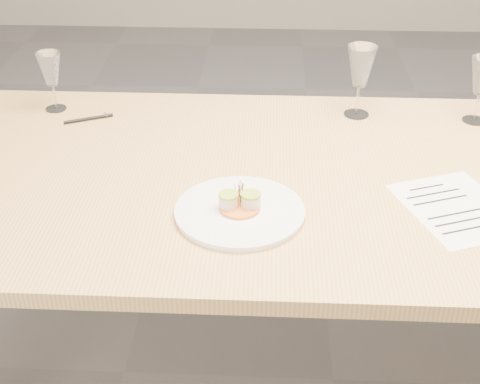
{
  "coord_description": "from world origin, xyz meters",
  "views": [
    {
      "loc": [
        -0.22,
        -1.5,
        1.61
      ],
      "look_at": [
        -0.29,
        -0.18,
        0.8
      ],
      "focal_mm": 50.0,
      "sensor_mm": 36.0,
      "label": 1
    }
  ],
  "objects_px": {
    "dinner_plate": "(240,210)",
    "wine_glass_1": "(361,68)",
    "wine_glass_0": "(50,70)",
    "recipe_sheet": "(457,208)",
    "ballpoint_pen": "(89,119)",
    "dining_table": "(352,197)"
  },
  "relations": [
    {
      "from": "dining_table",
      "to": "ballpoint_pen",
      "type": "distance_m",
      "value": 0.82
    },
    {
      "from": "recipe_sheet",
      "to": "wine_glass_1",
      "type": "relative_size",
      "value": 1.65
    },
    {
      "from": "dining_table",
      "to": "dinner_plate",
      "type": "relative_size",
      "value": 7.88
    },
    {
      "from": "dinner_plate",
      "to": "wine_glass_1",
      "type": "bearing_deg",
      "value": 59.92
    },
    {
      "from": "dinner_plate",
      "to": "wine_glass_1",
      "type": "relative_size",
      "value": 1.41
    },
    {
      "from": "dining_table",
      "to": "wine_glass_1",
      "type": "xyz_separation_m",
      "value": [
        0.04,
        0.37,
        0.22
      ]
    },
    {
      "from": "wine_glass_0",
      "to": "wine_glass_1",
      "type": "xyz_separation_m",
      "value": [
        0.92,
        0.0,
        0.02
      ]
    },
    {
      "from": "dinner_plate",
      "to": "wine_glass_1",
      "type": "height_order",
      "value": "wine_glass_1"
    },
    {
      "from": "dinner_plate",
      "to": "ballpoint_pen",
      "type": "bearing_deg",
      "value": 134.28
    },
    {
      "from": "recipe_sheet",
      "to": "ballpoint_pen",
      "type": "bearing_deg",
      "value": 135.67
    },
    {
      "from": "recipe_sheet",
      "to": "wine_glass_1",
      "type": "distance_m",
      "value": 0.57
    },
    {
      "from": "dinner_plate",
      "to": "wine_glass_0",
      "type": "xyz_separation_m",
      "value": [
        -0.59,
        0.56,
        0.11
      ]
    },
    {
      "from": "wine_glass_1",
      "to": "dining_table",
      "type": "bearing_deg",
      "value": -96.45
    },
    {
      "from": "recipe_sheet",
      "to": "dinner_plate",
      "type": "bearing_deg",
      "value": 165.17
    },
    {
      "from": "dining_table",
      "to": "wine_glass_1",
      "type": "relative_size",
      "value": 11.14
    },
    {
      "from": "dinner_plate",
      "to": "wine_glass_1",
      "type": "xyz_separation_m",
      "value": [
        0.33,
        0.56,
        0.14
      ]
    },
    {
      "from": "recipe_sheet",
      "to": "wine_glass_0",
      "type": "bearing_deg",
      "value": 134.77
    },
    {
      "from": "ballpoint_pen",
      "to": "recipe_sheet",
      "type": "bearing_deg",
      "value": -48.87
    },
    {
      "from": "dining_table",
      "to": "wine_glass_0",
      "type": "relative_size",
      "value": 13.24
    },
    {
      "from": "dining_table",
      "to": "dinner_plate",
      "type": "height_order",
      "value": "dinner_plate"
    },
    {
      "from": "recipe_sheet",
      "to": "wine_glass_0",
      "type": "height_order",
      "value": "wine_glass_0"
    },
    {
      "from": "dinner_plate",
      "to": "wine_glass_0",
      "type": "height_order",
      "value": "wine_glass_0"
    }
  ]
}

